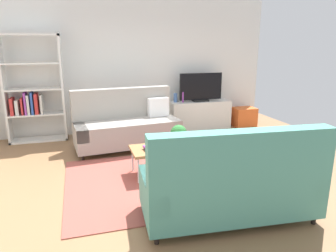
# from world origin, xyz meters

# --- Properties ---
(ground_plane) EXTENTS (7.68, 7.68, 0.00)m
(ground_plane) POSITION_xyz_m (0.00, 0.00, 0.00)
(ground_plane) COLOR #936B47
(wall_far) EXTENTS (6.40, 0.12, 2.90)m
(wall_far) POSITION_xyz_m (0.00, 2.80, 1.45)
(wall_far) COLOR white
(wall_far) RESTS_ON ground_plane
(area_rug) EXTENTS (2.90, 2.20, 0.01)m
(area_rug) POSITION_xyz_m (0.09, -0.08, 0.01)
(area_rug) COLOR #9E4C42
(area_rug) RESTS_ON ground_plane
(couch_beige) EXTENTS (1.97, 1.03, 1.10)m
(couch_beige) POSITION_xyz_m (-0.25, 1.54, 0.44)
(couch_beige) COLOR gray
(couch_beige) RESTS_ON ground_plane
(couch_green) EXTENTS (1.96, 0.99, 1.10)m
(couch_green) POSITION_xyz_m (0.42, -1.30, 0.45)
(couch_green) COLOR teal
(couch_green) RESTS_ON ground_plane
(coffee_table) EXTENTS (1.10, 0.56, 0.42)m
(coffee_table) POSITION_xyz_m (0.14, 0.12, 0.39)
(coffee_table) COLOR #9E7042
(coffee_table) RESTS_ON ground_plane
(tv_console) EXTENTS (1.40, 0.44, 0.64)m
(tv_console) POSITION_xyz_m (1.60, 2.46, 0.32)
(tv_console) COLOR silver
(tv_console) RESTS_ON ground_plane
(tv) EXTENTS (1.00, 0.20, 0.64)m
(tv) POSITION_xyz_m (1.60, 2.44, 0.95)
(tv) COLOR black
(tv) RESTS_ON tv_console
(bookshelf) EXTENTS (1.10, 0.36, 2.10)m
(bookshelf) POSITION_xyz_m (-1.94, 2.48, 0.98)
(bookshelf) COLOR white
(bookshelf) RESTS_ON ground_plane
(storage_trunk) EXTENTS (0.52, 0.40, 0.44)m
(storage_trunk) POSITION_xyz_m (2.70, 2.36, 0.22)
(storage_trunk) COLOR orange
(storage_trunk) RESTS_ON ground_plane
(potted_plant) EXTENTS (0.24, 0.24, 0.35)m
(potted_plant) POSITION_xyz_m (0.28, 0.05, 0.62)
(potted_plant) COLOR brown
(potted_plant) RESTS_ON coffee_table
(table_book_0) EXTENTS (0.26, 0.21, 0.03)m
(table_book_0) POSITION_xyz_m (-0.10, 0.09, 0.43)
(table_book_0) COLOR #262626
(table_book_0) RESTS_ON coffee_table
(table_book_1) EXTENTS (0.27, 0.22, 0.03)m
(table_book_1) POSITION_xyz_m (-0.10, 0.09, 0.46)
(table_book_1) COLOR purple
(table_book_1) RESTS_ON table_book_0
(vase_0) EXTENTS (0.09, 0.09, 0.20)m
(vase_0) POSITION_xyz_m (1.02, 2.51, 0.74)
(vase_0) COLOR #4C72B2
(vase_0) RESTS_ON tv_console
(bottle_0) EXTENTS (0.04, 0.04, 0.23)m
(bottle_0) POSITION_xyz_m (1.16, 2.42, 0.76)
(bottle_0) COLOR purple
(bottle_0) RESTS_ON tv_console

